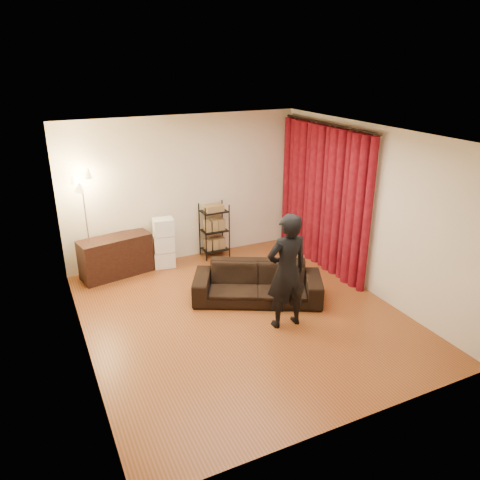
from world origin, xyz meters
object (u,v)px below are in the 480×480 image
sofa (257,283)px  storage_boxes (164,243)px  media_cabinet (116,256)px  wire_shelf (214,230)px  floor_lamp (87,229)px  person (287,271)px

sofa → storage_boxes: bearing=144.9°
sofa → storage_boxes: (-0.97, 1.87, 0.18)m
media_cabinet → wire_shelf: size_ratio=1.16×
media_cabinet → wire_shelf: bearing=-9.9°
media_cabinet → storage_boxes: bearing=-12.3°
sofa → wire_shelf: (0.06, 1.93, 0.24)m
floor_lamp → person: bearing=-49.4°
person → wire_shelf: size_ratio=1.61×
media_cabinet → person: bearing=-67.0°
sofa → media_cabinet: (-1.84, 1.88, 0.07)m
sofa → floor_lamp: (-2.27, 1.83, 0.66)m
floor_lamp → sofa: bearing=-38.9°
storage_boxes → wire_shelf: (1.03, 0.06, 0.06)m
sofa → storage_boxes: size_ratio=2.14×
sofa → storage_boxes: storage_boxes is taller
wire_shelf → floor_lamp: floor_lamp is taller
media_cabinet → wire_shelf: 1.91m
person → media_cabinet: 3.33m
media_cabinet → storage_boxes: (0.87, -0.01, 0.11)m
wire_shelf → floor_lamp: bearing=-164.1°
sofa → media_cabinet: media_cabinet is taller
sofa → wire_shelf: wire_shelf is taller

